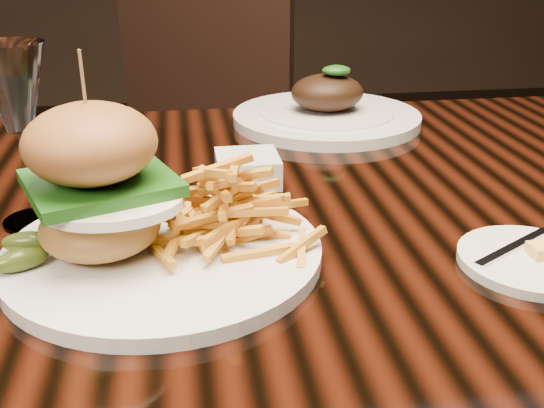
{
  "coord_description": "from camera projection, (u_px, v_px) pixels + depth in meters",
  "views": [
    {
      "loc": [
        -0.08,
        -0.7,
        1.06
      ],
      "look_at": [
        0.0,
        -0.14,
        0.81
      ],
      "focal_mm": 42.0,
      "sensor_mm": 36.0,
      "label": 1
    }
  ],
  "objects": [
    {
      "name": "wine_glass",
      "position": [
        15.0,
        94.0,
        0.66
      ],
      "size": [
        0.07,
        0.07,
        0.2
      ],
      "color": "white",
      "rests_on": "dining_table"
    },
    {
      "name": "far_dish",
      "position": [
        327.0,
        112.0,
        1.08
      ],
      "size": [
        0.32,
        0.32,
        0.1
      ],
      "rotation": [
        0.0,
        0.0,
        0.19
      ],
      "color": "silver",
      "rests_on": "dining_table"
    },
    {
      "name": "side_saucer",
      "position": [
        531.0,
        260.0,
        0.63
      ],
      "size": [
        0.14,
        0.14,
        0.02
      ],
      "rotation": [
        0.0,
        0.0,
        0.01
      ],
      "color": "silver",
      "rests_on": "dining_table"
    },
    {
      "name": "burger_plate",
      "position": [
        156.0,
        208.0,
        0.62
      ],
      "size": [
        0.32,
        0.32,
        0.21
      ],
      "rotation": [
        0.0,
        0.0,
        0.16
      ],
      "color": "silver",
      "rests_on": "dining_table"
    },
    {
      "name": "dining_table",
      "position": [
        254.0,
        260.0,
        0.8
      ],
      "size": [
        1.6,
        0.9,
        0.75
      ],
      "color": "black",
      "rests_on": "ground"
    },
    {
      "name": "chair_far",
      "position": [
        194.0,
        146.0,
        1.65
      ],
      "size": [
        0.61,
        0.61,
        0.95
      ],
      "rotation": [
        0.0,
        0.0,
        -0.4
      ],
      "color": "black",
      "rests_on": "ground"
    },
    {
      "name": "ramekin",
      "position": [
        248.0,
        169.0,
        0.83
      ],
      "size": [
        0.1,
        0.1,
        0.04
      ],
      "primitive_type": "cube",
      "rotation": [
        0.0,
        0.0,
        0.35
      ],
      "color": "silver",
      "rests_on": "dining_table"
    }
  ]
}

